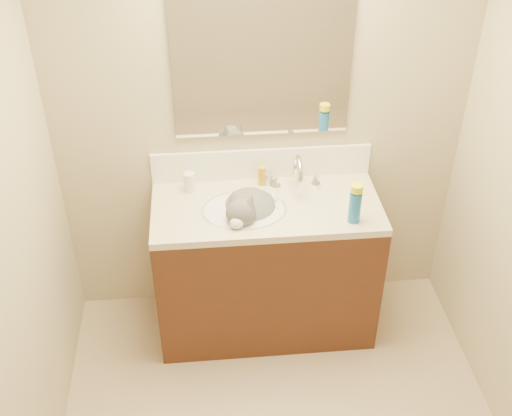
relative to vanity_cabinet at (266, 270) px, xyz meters
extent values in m
cube|color=tan|center=(0.00, 0.28, 0.84)|extent=(2.20, 0.04, 2.50)
cube|color=#3F1F11|center=(0.00, 0.00, 0.00)|extent=(1.20, 0.55, 0.82)
cube|color=beige|center=(0.00, 0.00, 0.43)|extent=(1.20, 0.55, 0.04)
ellipsoid|color=white|center=(-0.12, -0.03, 0.38)|extent=(0.45, 0.36, 0.14)
cylinder|color=silver|center=(0.18, 0.18, 0.51)|extent=(0.04, 0.04, 0.11)
torus|color=silver|center=(0.18, 0.12, 0.56)|extent=(0.03, 0.20, 0.20)
cylinder|color=silver|center=(0.18, 0.04, 0.53)|extent=(0.03, 0.03, 0.06)
cone|color=silver|center=(0.07, 0.18, 0.48)|extent=(0.06, 0.06, 0.06)
cone|color=silver|center=(0.29, 0.18, 0.48)|extent=(0.06, 0.06, 0.06)
ellipsoid|color=#555255|center=(-0.08, 0.01, 0.40)|extent=(0.40, 0.42, 0.22)
ellipsoid|color=#555255|center=(-0.14, -0.13, 0.50)|extent=(0.20, 0.19, 0.15)
ellipsoid|color=#555255|center=(-0.12, -0.07, 0.46)|extent=(0.15, 0.15, 0.14)
cone|color=#555255|center=(-0.18, -0.09, 0.57)|extent=(0.08, 0.10, 0.09)
cone|color=#555255|center=(-0.09, -0.13, 0.57)|extent=(0.09, 0.09, 0.09)
ellipsoid|color=white|center=(-0.17, -0.18, 0.48)|extent=(0.08, 0.08, 0.06)
ellipsoid|color=white|center=(-0.13, -0.09, 0.41)|extent=(0.13, 0.11, 0.13)
sphere|color=tan|center=(-0.18, -0.21, 0.48)|extent=(0.02, 0.02, 0.02)
cylinder|color=#555255|center=(0.04, -0.05, 0.34)|extent=(0.07, 0.23, 0.04)
cube|color=white|center=(0.00, 0.26, 0.54)|extent=(1.20, 0.02, 0.18)
cube|color=white|center=(0.00, 0.26, 1.13)|extent=(0.90, 0.02, 0.80)
cylinder|color=silver|center=(-0.40, 0.17, 0.50)|extent=(0.08, 0.08, 0.11)
cylinder|color=orange|center=(-0.40, 0.17, 0.49)|extent=(0.08, 0.08, 0.04)
cylinder|color=#B7B7BC|center=(0.03, 0.20, 0.48)|extent=(0.06, 0.06, 0.07)
cylinder|color=#CB9017|center=(0.00, 0.20, 0.51)|extent=(0.05, 0.05, 0.11)
cube|color=silver|center=(0.05, 0.03, 0.45)|extent=(0.02, 0.13, 0.01)
cube|color=#648BD5|center=(0.05, 0.03, 0.46)|extent=(0.02, 0.03, 0.02)
cylinder|color=#1963B1|center=(0.42, -0.18, 0.53)|extent=(0.07, 0.07, 0.17)
cylinder|color=yellow|center=(0.42, -0.18, 0.65)|extent=(0.07, 0.07, 0.04)
camera|label=1|loc=(-0.31, -2.70, 2.40)|focal=45.00mm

